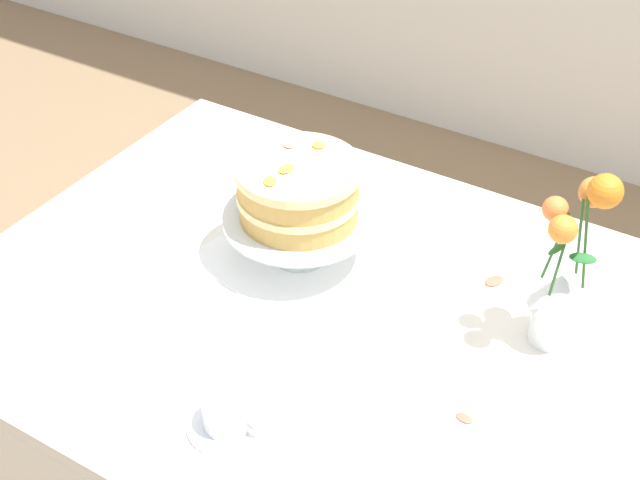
{
  "coord_description": "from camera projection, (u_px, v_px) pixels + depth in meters",
  "views": [
    {
      "loc": [
        0.6,
        -1.05,
        1.83
      ],
      "look_at": [
        -0.06,
        0.03,
        0.86
      ],
      "focal_mm": 50.26,
      "sensor_mm": 36.0,
      "label": 1
    }
  ],
  "objects": [
    {
      "name": "loose_petal_1",
      "position": [
        494.0,
        281.0,
        1.68
      ],
      "size": [
        0.04,
        0.05,
        0.01
      ],
      "primitive_type": "ellipsoid",
      "rotation": [
        0.0,
        0.0,
        4.27
      ],
      "color": "#E56B51",
      "rests_on": "dining_table"
    },
    {
      "name": "cake_stand",
      "position": [
        299.0,
        222.0,
        1.7
      ],
      "size": [
        0.29,
        0.29,
        0.1
      ],
      "color": "silver",
      "rests_on": "linen_napkin"
    },
    {
      "name": "dining_table",
      "position": [
        331.0,
        355.0,
        1.66
      ],
      "size": [
        1.4,
        1.0,
        0.74
      ],
      "color": "white",
      "rests_on": "ground"
    },
    {
      "name": "teacup",
      "position": [
        228.0,
        416.0,
        1.39
      ],
      "size": [
        0.13,
        0.13,
        0.06
      ],
      "color": "white",
      "rests_on": "dining_table"
    },
    {
      "name": "flower_vase",
      "position": [
        565.0,
        275.0,
        1.48
      ],
      "size": [
        0.12,
        0.13,
        0.35
      ],
      "color": "silver",
      "rests_on": "dining_table"
    },
    {
      "name": "loose_petal_2",
      "position": [
        566.0,
        295.0,
        1.65
      ],
      "size": [
        0.04,
        0.04,
        0.01
      ],
      "primitive_type": "ellipsoid",
      "rotation": [
        0.0,
        0.0,
        0.91
      ],
      "color": "orange",
      "rests_on": "dining_table"
    },
    {
      "name": "loose_petal_0",
      "position": [
        464.0,
        418.0,
        1.42
      ],
      "size": [
        0.03,
        0.02,
        0.0
      ],
      "primitive_type": "ellipsoid",
      "rotation": [
        0.0,
        0.0,
        6.17
      ],
      "color": "#E56B51",
      "rests_on": "dining_table"
    },
    {
      "name": "linen_napkin",
      "position": [
        300.0,
        256.0,
        1.75
      ],
      "size": [
        0.38,
        0.38,
        0.0
      ],
      "primitive_type": "cube",
      "rotation": [
        0.0,
        0.0,
        -0.21
      ],
      "color": "white",
      "rests_on": "dining_table"
    },
    {
      "name": "layer_cake",
      "position": [
        298.0,
        190.0,
        1.65
      ],
      "size": [
        0.24,
        0.24,
        0.12
      ],
      "color": "tan",
      "rests_on": "cake_stand"
    }
  ]
}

